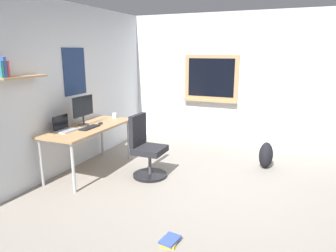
{
  "coord_description": "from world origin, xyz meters",
  "views": [
    {
      "loc": [
        -3.74,
        -0.92,
        1.86
      ],
      "look_at": [
        0.13,
        0.71,
        0.85
      ],
      "focal_mm": 33.15,
      "sensor_mm": 36.0,
      "label": 1
    }
  ],
  "objects": [
    {
      "name": "ground_plane",
      "position": [
        0.0,
        0.0,
        0.0
      ],
      "size": [
        5.2,
        5.2,
        0.0
      ],
      "primitive_type": "plane",
      "color": "gray",
      "rests_on": "ground"
    },
    {
      "name": "coffee_mug",
      "position": [
        0.78,
        2.0,
        0.77
      ],
      "size": [
        0.08,
        0.08,
        0.09
      ],
      "primitive_type": "cylinder",
      "color": "silver",
      "rests_on": "desk"
    },
    {
      "name": "wall_back",
      "position": [
        -0.0,
        2.45,
        1.3
      ],
      "size": [
        5.0,
        0.3,
        2.6
      ],
      "color": "silver",
      "rests_on": "ground"
    },
    {
      "name": "desk",
      "position": [
        0.08,
        2.03,
        0.66
      ],
      "size": [
        1.59,
        0.68,
        0.73
      ],
      "color": "tan",
      "rests_on": "ground"
    },
    {
      "name": "office_chair",
      "position": [
        0.24,
        1.12,
        0.41
      ],
      "size": [
        0.52,
        0.52,
        0.95
      ],
      "color": "black",
      "rests_on": "ground"
    },
    {
      "name": "computer_mouse",
      "position": [
        0.28,
        1.95,
        0.75
      ],
      "size": [
        0.1,
        0.06,
        0.03
      ],
      "primitive_type": "ellipsoid",
      "color": "#262628",
      "rests_on": "desk"
    },
    {
      "name": "backpack",
      "position": [
        1.31,
        -0.53,
        0.22
      ],
      "size": [
        0.32,
        0.22,
        0.43
      ],
      "primitive_type": "ellipsoid",
      "color": "black",
      "rests_on": "ground"
    },
    {
      "name": "keyboard",
      "position": [
        0.0,
        1.95,
        0.74
      ],
      "size": [
        0.37,
        0.13,
        0.02
      ],
      "primitive_type": "cube",
      "color": "black",
      "rests_on": "desk"
    },
    {
      "name": "wall_right",
      "position": [
        2.45,
        0.03,
        1.3
      ],
      "size": [
        0.22,
        5.0,
        2.6
      ],
      "color": "silver",
      "rests_on": "ground"
    },
    {
      "name": "book_stack_on_floor",
      "position": [
        -1.22,
        0.12,
        0.03
      ],
      "size": [
        0.23,
        0.18,
        0.06
      ],
      "color": "gold",
      "rests_on": "ground"
    },
    {
      "name": "monitor_primary",
      "position": [
        0.12,
        2.14,
        1.0
      ],
      "size": [
        0.46,
        0.17,
        0.46
      ],
      "color": "#38383D",
      "rests_on": "desk"
    },
    {
      "name": "laptop",
      "position": [
        -0.28,
        2.19,
        0.78
      ],
      "size": [
        0.31,
        0.21,
        0.23
      ],
      "color": "#ADAFB5",
      "rests_on": "desk"
    }
  ]
}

